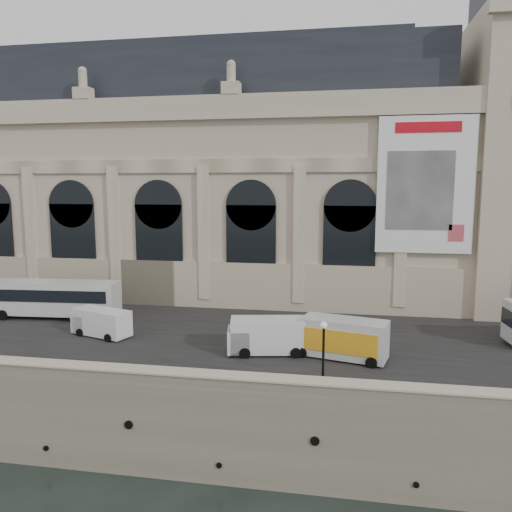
% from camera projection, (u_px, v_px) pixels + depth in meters
% --- Properties ---
extents(ground, '(260.00, 260.00, 0.00)m').
position_uv_depth(ground, '(103.00, 473.00, 33.14)').
color(ground, black).
rests_on(ground, ground).
extents(quay, '(160.00, 70.00, 6.00)m').
position_uv_depth(quay, '(225.00, 306.00, 66.86)').
color(quay, gray).
rests_on(quay, ground).
extents(street, '(160.00, 24.00, 0.06)m').
position_uv_depth(street, '(172.00, 327.00, 45.96)').
color(street, '#2D2D2D').
rests_on(street, quay).
extents(parapet, '(160.00, 1.40, 1.21)m').
position_uv_depth(parapet, '(103.00, 375.00, 32.80)').
color(parapet, gray).
rests_on(parapet, quay).
extents(museum, '(69.00, 18.70, 29.10)m').
position_uv_depth(museum, '(169.00, 180.00, 61.53)').
color(museum, '#C5B497').
rests_on(museum, quay).
extents(bus_left, '(12.79, 3.68, 3.72)m').
position_uv_depth(bus_left, '(55.00, 298.00, 48.82)').
color(bus_left, silver).
rests_on(bus_left, quay).
extents(van_b, '(5.71, 3.60, 2.38)m').
position_uv_depth(van_b, '(99.00, 322.00, 43.20)').
color(van_b, white).
rests_on(van_b, quay).
extents(van_c, '(6.59, 3.48, 2.79)m').
position_uv_depth(van_c, '(265.00, 336.00, 38.57)').
color(van_c, silver).
rests_on(van_c, quay).
extents(box_truck, '(7.93, 4.22, 3.05)m').
position_uv_depth(box_truck, '(338.00, 338.00, 37.59)').
color(box_truck, silver).
rests_on(box_truck, quay).
extents(lamp_right, '(0.45, 0.45, 4.43)m').
position_uv_depth(lamp_right, '(323.00, 356.00, 31.77)').
color(lamp_right, black).
rests_on(lamp_right, quay).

